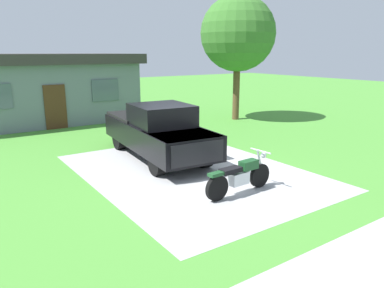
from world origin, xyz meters
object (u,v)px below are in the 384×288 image
at_px(motorcycle, 240,176).
at_px(shade_tree, 238,34).
at_px(pickup_truck, 157,130).
at_px(neighbor_house, 41,87).

distance_m(motorcycle, shade_tree, 11.68).
xyz_separation_m(pickup_truck, shade_tree, (7.18, 4.08, 3.55)).
xyz_separation_m(pickup_truck, neighbor_house, (-1.60, 9.49, 0.84)).
xyz_separation_m(motorcycle, neighbor_house, (-1.67, 13.76, 1.32)).
relative_size(pickup_truck, shade_tree, 0.89).
bearing_deg(motorcycle, pickup_truck, 90.96).
height_order(pickup_truck, neighbor_house, neighbor_house).
distance_m(motorcycle, neighbor_house, 13.92).
height_order(motorcycle, shade_tree, shade_tree).
bearing_deg(pickup_truck, neighbor_house, 99.57).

